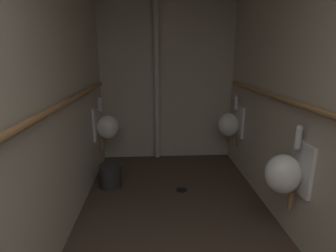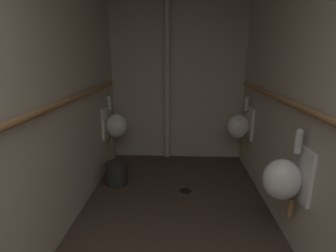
{
  "view_description": "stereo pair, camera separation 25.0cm",
  "coord_description": "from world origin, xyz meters",
  "px_view_note": "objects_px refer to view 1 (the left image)",
  "views": [
    {
      "loc": [
        -0.22,
        0.18,
        1.62
      ],
      "look_at": [
        -0.08,
        2.59,
        0.96
      ],
      "focal_mm": 27.44,
      "sensor_mm": 36.0,
      "label": 1
    },
    {
      "loc": [
        0.03,
        0.18,
        1.62
      ],
      "look_at": [
        -0.08,
        2.59,
        0.96
      ],
      "focal_mm": 27.44,
      "sensor_mm": 36.0,
      "label": 2
    }
  ],
  "objects_px": {
    "floor_drain": "(182,190)",
    "urinal_right_mid": "(285,173)",
    "waste_bin": "(110,176)",
    "urinal_left_mid": "(106,126)",
    "standpipe_back_wall": "(157,77)",
    "urinal_right_far": "(230,124)"
  },
  "relations": [
    {
      "from": "urinal_right_far",
      "to": "standpipe_back_wall",
      "type": "height_order",
      "value": "standpipe_back_wall"
    },
    {
      "from": "urinal_right_mid",
      "to": "standpipe_back_wall",
      "type": "relative_size",
      "value": 0.29
    },
    {
      "from": "urinal_right_far",
      "to": "floor_drain",
      "type": "distance_m",
      "value": 1.19
    },
    {
      "from": "standpipe_back_wall",
      "to": "floor_drain",
      "type": "relative_size",
      "value": 18.44
    },
    {
      "from": "waste_bin",
      "to": "urinal_left_mid",
      "type": "bearing_deg",
      "value": 102.28
    },
    {
      "from": "urinal_right_far",
      "to": "urinal_right_mid",
      "type": "bearing_deg",
      "value": -90.0
    },
    {
      "from": "floor_drain",
      "to": "waste_bin",
      "type": "distance_m",
      "value": 0.92
    },
    {
      "from": "urinal_right_mid",
      "to": "floor_drain",
      "type": "height_order",
      "value": "urinal_right_mid"
    },
    {
      "from": "urinal_left_mid",
      "to": "floor_drain",
      "type": "distance_m",
      "value": 1.34
    },
    {
      "from": "urinal_right_far",
      "to": "standpipe_back_wall",
      "type": "relative_size",
      "value": 0.29
    },
    {
      "from": "urinal_right_far",
      "to": "floor_drain",
      "type": "bearing_deg",
      "value": -140.37
    },
    {
      "from": "urinal_left_mid",
      "to": "standpipe_back_wall",
      "type": "xyz_separation_m",
      "value": [
        0.71,
        0.45,
        0.64
      ]
    },
    {
      "from": "urinal_left_mid",
      "to": "standpipe_back_wall",
      "type": "bearing_deg",
      "value": 32.51
    },
    {
      "from": "urinal_left_mid",
      "to": "urinal_right_mid",
      "type": "xyz_separation_m",
      "value": [
        1.75,
        -1.56,
        0.0
      ]
    },
    {
      "from": "standpipe_back_wall",
      "to": "waste_bin",
      "type": "relative_size",
      "value": 8.79
    },
    {
      "from": "urinal_right_far",
      "to": "floor_drain",
      "type": "relative_size",
      "value": 5.39
    },
    {
      "from": "urinal_right_far",
      "to": "waste_bin",
      "type": "distance_m",
      "value": 1.8
    },
    {
      "from": "standpipe_back_wall",
      "to": "waste_bin",
      "type": "height_order",
      "value": "standpipe_back_wall"
    },
    {
      "from": "urinal_right_mid",
      "to": "floor_drain",
      "type": "distance_m",
      "value": 1.4
    },
    {
      "from": "floor_drain",
      "to": "urinal_right_mid",
      "type": "bearing_deg",
      "value": -51.71
    },
    {
      "from": "floor_drain",
      "to": "waste_bin",
      "type": "bearing_deg",
      "value": 170.61
    },
    {
      "from": "floor_drain",
      "to": "standpipe_back_wall",
      "type": "bearing_deg",
      "value": 104.93
    }
  ]
}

